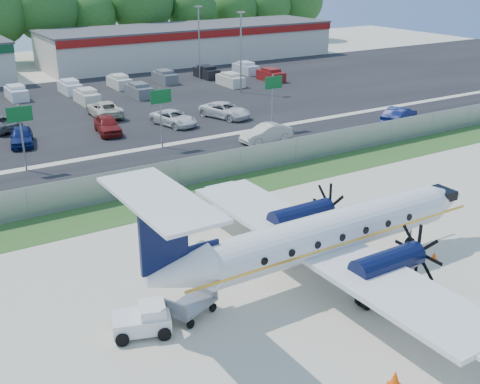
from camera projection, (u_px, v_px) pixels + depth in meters
ground at (303, 272)px, 30.10m from camera, size 170.00×170.00×0.00m
grass_verge at (192, 196)px, 39.59m from camera, size 170.00×4.00×0.02m
access_road at (149, 167)px, 45.12m from camera, size 170.00×8.00×0.02m
parking_lot at (66, 111)px, 61.73m from camera, size 170.00×32.00×0.02m
perimeter_fence at (178, 173)px, 40.81m from camera, size 120.00×0.06×1.99m
building_east at (191, 43)px, 90.95m from camera, size 44.40×12.40×5.24m
sign_left at (20, 123)px, 42.97m from camera, size 1.80×0.26×5.00m
sign_mid at (161, 105)px, 48.38m from camera, size 1.80×0.26×5.00m
sign_right at (273, 90)px, 53.79m from camera, size 1.80×0.26×5.00m
light_pole_ne at (241, 47)px, 68.08m from camera, size 0.90×0.35×9.09m
light_pole_se at (199, 38)px, 75.99m from camera, size 0.90×0.35×9.09m
aircraft at (324, 234)px, 28.73m from camera, size 19.40×19.17×6.06m
pushback_tug at (144, 320)px, 25.02m from camera, size 2.70×2.32×1.28m
baggage_cart_near at (191, 304)px, 26.25m from camera, size 2.59×2.12×1.18m
cone_nose at (434, 256)px, 31.21m from camera, size 0.33×0.33×0.47m
cone_port_wing at (395, 378)px, 22.06m from camera, size 0.42×0.42×0.60m
cone_starboard_wing at (266, 220)px, 35.40m from camera, size 0.39×0.39×0.55m
road_car_mid at (266, 142)px, 51.30m from camera, size 4.60×1.66×1.51m
road_car_east at (398, 124)px, 56.72m from camera, size 5.34×3.56×1.66m
parked_car_b at (23, 145)px, 50.45m from camera, size 2.76×4.73×1.51m
parked_car_c at (108, 133)px, 53.75m from camera, size 2.61×4.95×1.61m
parked_car_d at (174, 125)px, 56.35m from camera, size 3.49×5.42×1.39m
parked_car_e at (225, 118)px, 59.04m from camera, size 4.06×5.85×1.48m
parked_car_g at (105, 117)px, 59.40m from camera, size 3.06×5.89×1.59m
far_parking_rows at (52, 101)px, 65.69m from camera, size 56.00×10.00×1.60m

